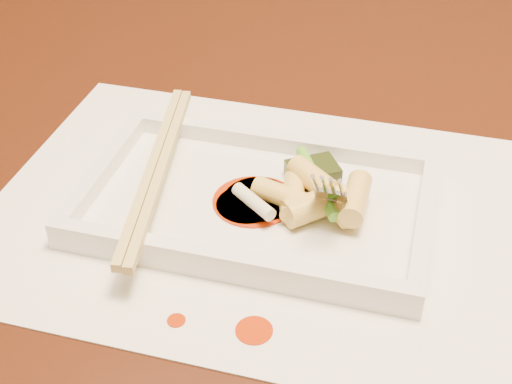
% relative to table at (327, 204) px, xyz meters
% --- Properties ---
extents(table, '(1.40, 0.90, 0.75)m').
position_rel_table_xyz_m(table, '(0.00, 0.00, 0.00)').
color(table, black).
rests_on(table, ground).
extents(placemat, '(0.40, 0.30, 0.00)m').
position_rel_table_xyz_m(placemat, '(-0.03, -0.15, 0.10)').
color(placemat, white).
rests_on(placemat, table).
extents(sauce_splatter_a, '(0.02, 0.02, 0.00)m').
position_rel_table_xyz_m(sauce_splatter_a, '(-0.00, -0.26, 0.10)').
color(sauce_splatter_a, '#B82C05').
rests_on(sauce_splatter_a, placemat).
extents(sauce_splatter_b, '(0.01, 0.01, 0.00)m').
position_rel_table_xyz_m(sauce_splatter_b, '(-0.05, -0.27, 0.10)').
color(sauce_splatter_b, '#B82C05').
rests_on(sauce_splatter_b, placemat).
extents(plate_base, '(0.26, 0.16, 0.01)m').
position_rel_table_xyz_m(plate_base, '(-0.03, -0.15, 0.11)').
color(plate_base, white).
rests_on(plate_base, placemat).
extents(plate_rim_far, '(0.26, 0.01, 0.01)m').
position_rel_table_xyz_m(plate_rim_far, '(-0.03, -0.07, 0.12)').
color(plate_rim_far, white).
rests_on(plate_rim_far, plate_base).
extents(plate_rim_near, '(0.26, 0.01, 0.01)m').
position_rel_table_xyz_m(plate_rim_near, '(-0.03, -0.22, 0.12)').
color(plate_rim_near, white).
rests_on(plate_rim_near, plate_base).
extents(plate_rim_left, '(0.01, 0.14, 0.01)m').
position_rel_table_xyz_m(plate_rim_left, '(-0.16, -0.15, 0.12)').
color(plate_rim_left, white).
rests_on(plate_rim_left, plate_base).
extents(plate_rim_right, '(0.01, 0.14, 0.01)m').
position_rel_table_xyz_m(plate_rim_right, '(0.09, -0.15, 0.12)').
color(plate_rim_right, white).
rests_on(plate_rim_right, plate_base).
extents(veg_piece, '(0.05, 0.04, 0.01)m').
position_rel_table_xyz_m(veg_piece, '(0.00, -0.11, 0.12)').
color(veg_piece, black).
rests_on(veg_piece, plate_base).
extents(scallion_white, '(0.04, 0.03, 0.01)m').
position_rel_table_xyz_m(scallion_white, '(-0.03, -0.16, 0.12)').
color(scallion_white, '#EAEACC').
rests_on(scallion_white, plate_base).
extents(scallion_green, '(0.05, 0.08, 0.01)m').
position_rel_table_xyz_m(scallion_green, '(0.01, -0.13, 0.12)').
color(scallion_green, '#449F19').
rests_on(scallion_green, plate_base).
extents(chopstick_a, '(0.05, 0.22, 0.01)m').
position_rel_table_xyz_m(chopstick_a, '(-0.11, -0.15, 0.13)').
color(chopstick_a, '#D1B968').
rests_on(chopstick_a, plate_rim_near).
extents(chopstick_b, '(0.05, 0.22, 0.01)m').
position_rel_table_xyz_m(chopstick_b, '(-0.11, -0.15, 0.13)').
color(chopstick_b, '#D1B968').
rests_on(chopstick_b, plate_rim_near).
extents(fork, '(0.09, 0.10, 0.14)m').
position_rel_table_xyz_m(fork, '(0.04, -0.13, 0.18)').
color(fork, silver).
rests_on(fork, plate_base).
extents(sauce_blob_0, '(0.05, 0.05, 0.00)m').
position_rel_table_xyz_m(sauce_blob_0, '(-0.04, -0.15, 0.11)').
color(sauce_blob_0, '#B82C05').
rests_on(sauce_blob_0, plate_base).
extents(sauce_blob_1, '(0.06, 0.06, 0.00)m').
position_rel_table_xyz_m(sauce_blob_1, '(-0.03, -0.15, 0.11)').
color(sauce_blob_1, '#B82C05').
rests_on(sauce_blob_1, plate_base).
extents(sauce_blob_2, '(0.06, 0.06, 0.00)m').
position_rel_table_xyz_m(sauce_blob_2, '(-0.03, -0.15, 0.11)').
color(sauce_blob_2, '#B82C05').
rests_on(sauce_blob_2, plate_base).
extents(rice_cake_0, '(0.04, 0.05, 0.02)m').
position_rel_table_xyz_m(rice_cake_0, '(0.02, -0.14, 0.12)').
color(rice_cake_0, '#EAD76D').
rests_on(rice_cake_0, plate_base).
extents(rice_cake_1, '(0.04, 0.03, 0.02)m').
position_rel_table_xyz_m(rice_cake_1, '(-0.01, -0.15, 0.12)').
color(rice_cake_1, '#EAD76D').
rests_on(rice_cake_1, plate_base).
extents(rice_cake_2, '(0.04, 0.04, 0.02)m').
position_rel_table_xyz_m(rice_cake_2, '(0.01, -0.13, 0.13)').
color(rice_cake_2, '#EAD76D').
rests_on(rice_cake_2, plate_base).
extents(rice_cake_3, '(0.04, 0.04, 0.02)m').
position_rel_table_xyz_m(rice_cake_3, '(0.01, -0.16, 0.12)').
color(rice_cake_3, '#EAD76D').
rests_on(rice_cake_3, plate_base).
extents(rice_cake_4, '(0.02, 0.05, 0.02)m').
position_rel_table_xyz_m(rice_cake_4, '(-0.01, -0.15, 0.12)').
color(rice_cake_4, '#EAD76D').
rests_on(rice_cake_4, plate_base).
extents(rice_cake_5, '(0.02, 0.05, 0.02)m').
position_rel_table_xyz_m(rice_cake_5, '(0.04, -0.15, 0.13)').
color(rice_cake_5, '#EAD76D').
rests_on(rice_cake_5, plate_base).
extents(rice_cake_6, '(0.05, 0.05, 0.02)m').
position_rel_table_xyz_m(rice_cake_6, '(0.01, -0.15, 0.12)').
color(rice_cake_6, '#EAD76D').
rests_on(rice_cake_6, plate_base).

